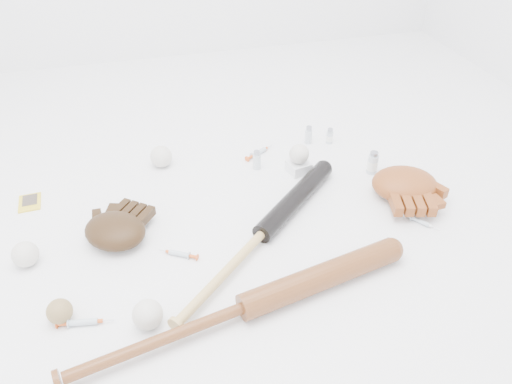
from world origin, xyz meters
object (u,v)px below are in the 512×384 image
object	(u,v)px
bat_wood	(245,307)
glove_dark	(115,230)
pedestal	(298,167)
bat_dark	(263,233)

from	to	relation	value
bat_wood	glove_dark	distance (m)	0.50
pedestal	bat_dark	bearing A→B (deg)	-125.06
pedestal	bat_wood	bearing A→B (deg)	-120.72
glove_dark	pedestal	size ratio (longest dim) A/B	3.12
bat_dark	bat_wood	size ratio (longest dim) A/B	0.88
glove_dark	pedestal	bearing A→B (deg)	56.03
bat_dark	glove_dark	xyz separation A→B (m)	(-0.43, 0.12, 0.01)
bat_wood	glove_dark	bearing A→B (deg)	116.96
bat_dark	glove_dark	world-z (taller)	glove_dark
bat_dark	bat_wood	xyz separation A→B (m)	(-0.12, -0.27, 0.00)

